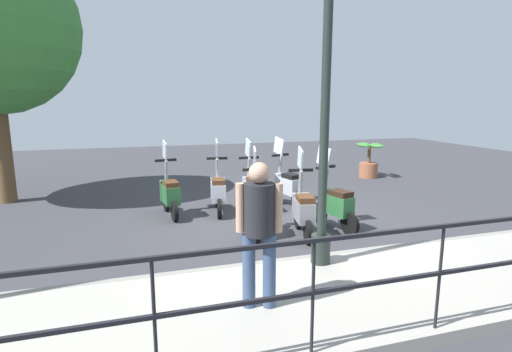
% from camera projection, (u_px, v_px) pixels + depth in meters
% --- Properties ---
extents(ground_plane, '(28.00, 28.00, 0.00)m').
position_uv_depth(ground_plane, '(283.00, 221.00, 7.91)').
color(ground_plane, '#38383D').
extents(promenade_walkway, '(2.20, 20.00, 0.15)m').
position_uv_depth(promenade_walkway, '(374.00, 288.00, 4.94)').
color(promenade_walkway, '#A39E93').
rests_on(promenade_walkway, ground_plane).
extents(fence_railing, '(0.04, 16.03, 1.07)m').
position_uv_depth(fence_railing, '(441.00, 256.00, 3.80)').
color(fence_railing, black).
rests_on(fence_railing, promenade_walkway).
extents(lamp_post_near, '(0.26, 0.90, 4.54)m').
position_uv_depth(lamp_post_near, '(325.00, 115.00, 5.14)').
color(lamp_post_near, '#232D28').
rests_on(lamp_post_near, promenade_walkway).
extents(pedestrian_distant, '(0.40, 0.47, 1.59)m').
position_uv_depth(pedestrian_distant, '(259.00, 224.00, 4.18)').
color(pedestrian_distant, '#384C70').
rests_on(pedestrian_distant, promenade_walkway).
extents(potted_palm, '(1.06, 0.66, 1.05)m').
position_uv_depth(potted_palm, '(369.00, 163.00, 12.28)').
color(potted_palm, '#9E5B3D').
rests_on(potted_palm, ground_plane).
extents(scooter_near_0, '(1.21, 0.52, 1.54)m').
position_uv_depth(scooter_near_0, '(335.00, 204.00, 7.33)').
color(scooter_near_0, black).
rests_on(scooter_near_0, ground_plane).
extents(scooter_near_1, '(1.22, 0.49, 1.54)m').
position_uv_depth(scooter_near_1, '(303.00, 209.00, 6.96)').
color(scooter_near_1, black).
rests_on(scooter_near_1, ground_plane).
extents(scooter_near_2, '(1.22, 0.51, 1.54)m').
position_uv_depth(scooter_near_2, '(256.00, 209.00, 7.01)').
color(scooter_near_2, black).
rests_on(scooter_near_2, ground_plane).
extents(scooter_far_0, '(1.21, 0.53, 1.54)m').
position_uv_depth(scooter_far_0, '(287.00, 185.00, 8.95)').
color(scooter_far_0, black).
rests_on(scooter_far_0, ground_plane).
extents(scooter_far_1, '(1.23, 0.44, 1.54)m').
position_uv_depth(scooter_far_1, '(252.00, 189.00, 8.50)').
color(scooter_far_1, black).
rests_on(scooter_far_1, ground_plane).
extents(scooter_far_2, '(1.23, 0.46, 1.54)m').
position_uv_depth(scooter_far_2, '(218.00, 191.00, 8.40)').
color(scooter_far_2, black).
rests_on(scooter_far_2, ground_plane).
extents(scooter_far_3, '(1.23, 0.44, 1.54)m').
position_uv_depth(scooter_far_3, '(170.00, 193.00, 8.16)').
color(scooter_far_3, black).
rests_on(scooter_far_3, ground_plane).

